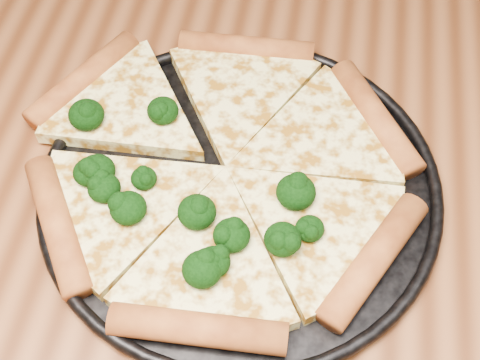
# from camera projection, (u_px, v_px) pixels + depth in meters

# --- Properties ---
(dining_table) EXTENTS (1.20, 0.90, 0.75)m
(dining_table) POSITION_uv_depth(u_px,v_px,m) (239.00, 285.00, 0.68)
(dining_table) COLOR brown
(dining_table) RESTS_ON ground
(pizza_pan) EXTENTS (0.38, 0.38, 0.02)m
(pizza_pan) POSITION_uv_depth(u_px,v_px,m) (240.00, 185.00, 0.63)
(pizza_pan) COLOR black
(pizza_pan) RESTS_ON dining_table
(pizza) EXTENTS (0.40, 0.36, 0.03)m
(pizza) POSITION_uv_depth(u_px,v_px,m) (222.00, 166.00, 0.63)
(pizza) COLOR #FFF79C
(pizza) RESTS_ON pizza_pan
(broccoli_florets) EXTENTS (0.26, 0.20, 0.03)m
(broccoli_florets) POSITION_uv_depth(u_px,v_px,m) (179.00, 195.00, 0.60)
(broccoli_florets) COLOR black
(broccoli_florets) RESTS_ON pizza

